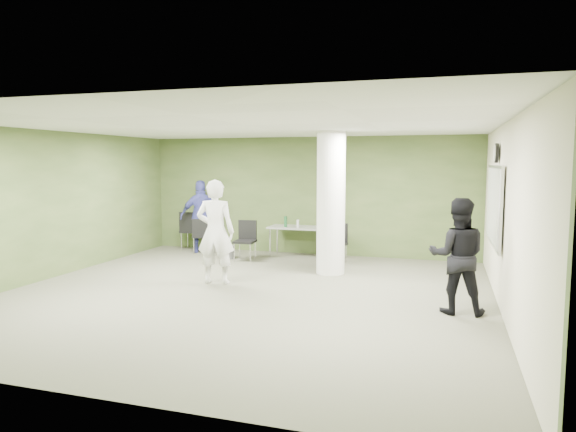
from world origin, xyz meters
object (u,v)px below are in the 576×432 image
(man_black, at_px, (458,256))
(man_blue, at_px, (202,217))
(woman_white, at_px, (216,232))
(chair_back_left, at_px, (190,228))
(folding_table, at_px, (301,229))

(man_black, relative_size, man_blue, 0.96)
(woman_white, relative_size, man_blue, 1.07)
(chair_back_left, distance_m, man_black, 7.27)
(woman_white, bearing_deg, chair_back_left, -64.10)
(chair_back_left, height_order, man_black, man_black)
(woman_white, bearing_deg, man_blue, -68.17)
(man_black, bearing_deg, man_blue, -33.25)
(man_black, distance_m, man_blue, 6.85)
(folding_table, distance_m, chair_back_left, 2.88)
(chair_back_left, relative_size, woman_white, 0.52)
(folding_table, bearing_deg, man_blue, -178.00)
(chair_back_left, relative_size, man_blue, 0.55)
(man_black, bearing_deg, woman_white, -11.33)
(woman_white, height_order, man_blue, woman_white)
(woman_white, relative_size, man_black, 1.12)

